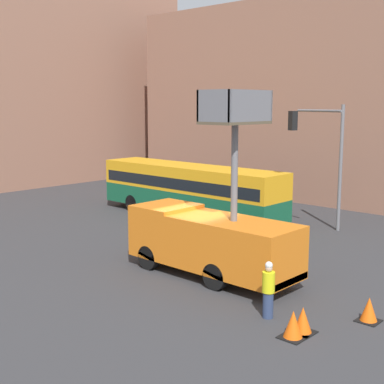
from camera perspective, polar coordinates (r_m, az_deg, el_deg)
The scene contains 10 objects.
ground_plane at distance 20.90m, azimuth 0.58°, elevation -8.38°, with size 120.00×120.00×0.00m, color #333335.
building_backdrop_side at distance 39.30m, azimuth 15.02°, elevation 9.42°, with size 10.00×28.00×13.22m.
utility_truck at distance 19.83m, azimuth 2.06°, elevation -4.84°, with size 2.37×6.83×6.84m.
city_bus at distance 30.21m, azimuth -0.23°, elevation 0.55°, with size 2.50×11.98×2.94m.
traffic_light_pole at distance 26.94m, azimuth 13.97°, elevation 4.61°, with size 3.20×2.94×6.35m.
road_worker_near_truck at distance 16.43m, azimuth 8.15°, elevation -10.31°, with size 0.38×0.38×1.75m.
road_worker_directing at distance 23.80m, azimuth 4.51°, elevation -3.87°, with size 0.38×0.38×1.86m.
traffic_cone_near_truck at distance 15.39m, azimuth 10.73°, elevation -13.78°, with size 0.69×0.69×0.78m.
traffic_cone_mid_road at distance 17.02m, azimuth 18.35°, elevation -11.87°, with size 0.65×0.65×0.74m.
traffic_cone_far_side at distance 15.76m, azimuth 11.73°, elevation -13.29°, with size 0.66×0.66×0.76m.
Camera 1 is at (-14.71, -13.41, 6.39)m, focal length 50.00 mm.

